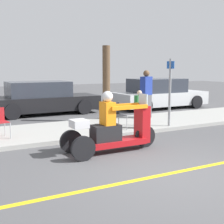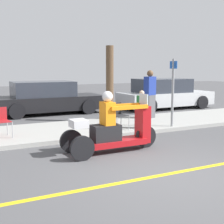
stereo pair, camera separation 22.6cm
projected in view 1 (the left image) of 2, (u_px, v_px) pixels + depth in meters
name	position (u px, v px, depth m)	size (l,w,h in m)	color
ground_plane	(172.00, 173.00, 6.09)	(60.00, 60.00, 0.00)	#4C4C4F
lane_stripe	(160.00, 175.00, 5.95)	(24.00, 0.12, 0.01)	gold
sidewalk_strip	(81.00, 129.00, 10.09)	(28.00, 2.80, 0.12)	#9E9E99
motorcycle_trike	(113.00, 131.00, 7.57)	(2.45, 0.84, 1.49)	black
spectator_near_curb	(139.00, 110.00, 9.90)	(0.30, 0.19, 1.21)	#726656
spectator_with_child	(146.00, 95.00, 11.86)	(0.49, 0.38, 1.81)	#515156
folding_chair_curbside	(115.00, 113.00, 9.74)	(0.51, 0.51, 0.82)	#A5A8AD
parked_car_lot_right	(159.00, 94.00, 15.57)	(4.69, 2.08, 1.48)	silver
parked_car_lot_far	(42.00, 99.00, 13.62)	(4.70, 2.05, 1.43)	black
tree_trunk	(106.00, 83.00, 11.56)	(0.28, 0.28, 2.71)	brown
street_sign	(170.00, 90.00, 10.16)	(0.08, 0.36, 2.20)	gray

